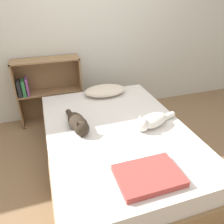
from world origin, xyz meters
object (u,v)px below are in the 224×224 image
bed (116,148)px  bookshelf (48,90)px  pillow (105,91)px  cat_dark (78,123)px  cat_light (151,121)px

bed → bookshelf: 1.39m
bed → bookshelf: bookshelf is taller
pillow → cat_dark: size_ratio=1.05×
pillow → cat_dark: (-0.47, -0.67, 0.01)m
bed → pillow: pillow is taller
pillow → bookshelf: bookshelf is taller
bed → bookshelf: bearing=115.3°
pillow → bookshelf: size_ratio=0.58×
bed → pillow: (0.11, 0.77, 0.31)m
cat_dark → bed: bearing=65.4°
pillow → cat_light: (0.22, -0.85, 0.01)m
cat_dark → bookshelf: bearing=-177.8°
bed → cat_light: (0.33, -0.08, 0.32)m
pillow → bookshelf: 0.85m
cat_light → cat_dark: cat_dark is taller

